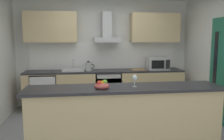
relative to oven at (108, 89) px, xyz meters
The scene contains 16 objects.
ground 1.57m from the oven, 92.13° to the right, with size 5.24×4.69×0.02m, color gray.
wall_back 0.93m from the oven, 97.81° to the left, with size 5.24×0.12×2.60m, color silver.
backsplash_tile 0.84m from the oven, 99.46° to the left, with size 3.60×0.02×0.66m, color white.
counter_back 0.06m from the oven, 154.73° to the left, with size 3.73×0.60×0.90m.
counter_island 2.11m from the oven, 89.32° to the right, with size 2.91×0.64×0.94m.
upper_cabinets 1.46m from the oven, 107.54° to the left, with size 3.68×0.32×0.70m.
side_door 2.53m from the oven, 33.95° to the right, with size 0.08×0.85×2.05m.
oven is the anchor object (origin of this frame).
refrigerator 1.46m from the oven, behind, with size 0.58×0.60×0.85m.
microwave 1.36m from the oven, ahead, with size 0.50×0.38×0.30m.
sink 0.93m from the oven, behind, with size 0.50×0.40×0.26m.
kettle 0.71m from the oven, behind, with size 0.29×0.15×0.24m.
range_hood 1.33m from the oven, 90.00° to the left, with size 0.62×0.45×0.72m.
wine_glass 2.21m from the oven, 85.62° to the right, with size 0.08×0.08×0.18m.
fruit_bowl 2.26m from the oven, 98.53° to the right, with size 0.22×0.22×0.13m.
chopping_board 0.87m from the oven, ahead, with size 0.34×0.22×0.02m, color tan.
Camera 1 is at (-0.55, -3.88, 1.64)m, focal length 36.95 mm.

